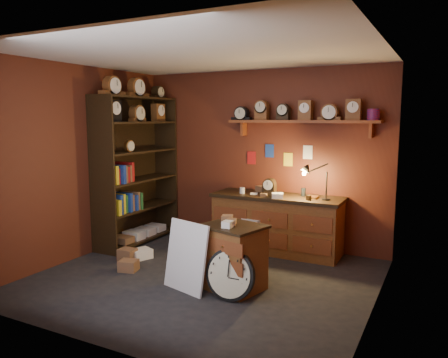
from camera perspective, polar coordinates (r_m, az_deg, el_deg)
floor at (r=5.53m, az=-2.78°, el=-12.91°), size 4.00×4.00×0.00m
room_shell at (r=5.25m, az=-1.89°, el=5.24°), size 4.02×3.62×2.71m
shelving_unit at (r=7.03m, az=-11.53°, el=1.96°), size 0.47×1.60×2.58m
workbench at (r=6.51m, az=6.91°, el=-5.39°), size 1.92×0.66×1.36m
low_cabinet at (r=5.10m, az=1.21°, el=-9.81°), size 0.78×0.71×0.85m
big_round_clock at (r=4.86m, az=0.80°, el=-12.39°), size 0.57×0.18×0.57m
white_panel at (r=5.23m, az=-4.93°, el=-14.18°), size 0.64×0.33×0.81m
mini_fridge at (r=6.61m, az=3.85°, el=-7.04°), size 0.60×0.62×0.52m
floor_box_a at (r=5.91m, az=-12.36°, el=-10.98°), size 0.27×0.25×0.14m
floor_box_b at (r=6.37m, az=-10.77°, el=-9.57°), size 0.31×0.33×0.13m
floor_box_c at (r=6.30m, az=-12.50°, el=-9.64°), size 0.23×0.20×0.17m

